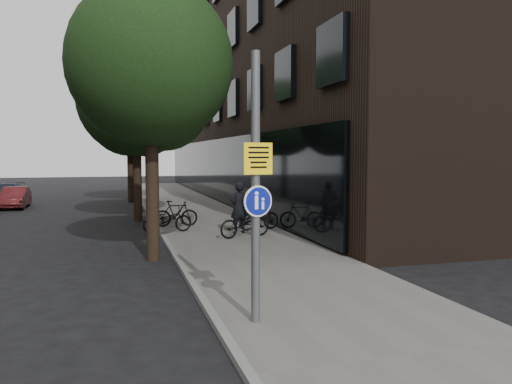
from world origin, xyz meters
name	(u,v)px	position (x,y,z in m)	size (l,w,h in m)	color
ground	(303,298)	(0.00, 0.00, 0.00)	(120.00, 120.00, 0.00)	black
sidewalk	(216,226)	(0.25, 10.00, 0.06)	(4.50, 60.00, 0.12)	#615E5A
curb_edge	(158,229)	(-2.00, 10.00, 0.07)	(0.15, 60.00, 0.13)	slate
building_right_dark_brick	(302,62)	(8.50, 22.00, 9.00)	(12.00, 40.00, 18.00)	black
street_tree_near	(153,71)	(-2.53, 4.64, 5.11)	(4.40, 4.40, 7.50)	black
street_tree_mid	(138,103)	(-2.53, 13.14, 5.11)	(5.00, 5.00, 7.80)	black
street_tree_far	(131,118)	(-2.53, 22.14, 5.11)	(5.00, 5.00, 7.80)	black
signpost	(256,187)	(-1.39, -1.42, 2.35)	(0.50, 0.15, 4.41)	#595B5E
pedestrian	(238,208)	(0.61, 7.76, 1.02)	(0.66, 0.43, 1.80)	black
parked_bike_facade_near	(245,223)	(0.60, 6.84, 0.61)	(0.66, 1.88, 0.99)	black
parked_bike_facade_far	(259,217)	(1.51, 8.27, 0.61)	(0.46, 1.64, 0.99)	black
parked_bike_curb_near	(167,220)	(-1.80, 8.57, 0.59)	(0.62, 1.77, 0.93)	black
parked_bike_curb_far	(176,213)	(-1.31, 10.01, 0.62)	(0.47, 1.67, 1.00)	black
parked_car_mid	(15,198)	(-8.74, 20.24, 0.57)	(1.21, 3.46, 1.14)	maroon
parked_car_far	(8,192)	(-10.08, 25.54, 0.54)	(1.51, 3.73, 1.08)	black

